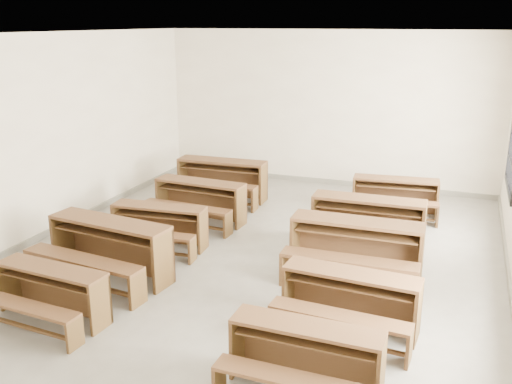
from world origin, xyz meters
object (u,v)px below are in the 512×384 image
(desk_set_2, at_px, (158,223))
(desk_set_4, at_px, (221,177))
(desk_set_0, at_px, (50,290))
(desk_set_5, at_px, (305,353))
(desk_set_6, at_px, (349,297))
(desk_set_7, at_px, (355,245))
(desk_set_1, at_px, (108,245))
(desk_set_8, at_px, (367,219))
(desk_set_9, at_px, (395,194))
(desk_set_3, at_px, (199,198))

(desk_set_2, bearing_deg, desk_set_4, 87.22)
(desk_set_4, bearing_deg, desk_set_0, -91.72)
(desk_set_5, bearing_deg, desk_set_6, 82.81)
(desk_set_2, distance_m, desk_set_4, 2.60)
(desk_set_0, xyz_separation_m, desk_set_7, (3.09, 2.39, 0.09))
(desk_set_2, bearing_deg, desk_set_1, -98.85)
(desk_set_0, height_order, desk_set_5, desk_set_5)
(desk_set_5, bearing_deg, desk_set_8, 91.97)
(desk_set_5, xyz_separation_m, desk_set_8, (-0.07, 3.79, 0.07))
(desk_set_6, distance_m, desk_set_9, 4.24)
(desk_set_3, bearing_deg, desk_set_4, 100.70)
(desk_set_5, bearing_deg, desk_set_9, 89.44)
(desk_set_2, bearing_deg, desk_set_5, -45.47)
(desk_set_0, bearing_deg, desk_set_7, 42.00)
(desk_set_2, relative_size, desk_set_9, 0.97)
(desk_set_6, xyz_separation_m, desk_set_8, (-0.24, 2.56, 0.05))
(desk_set_5, height_order, desk_set_9, desk_set_9)
(desk_set_1, distance_m, desk_set_8, 3.86)
(desk_set_8, bearing_deg, desk_set_0, -131.95)
(desk_set_0, distance_m, desk_set_6, 3.44)
(desk_set_4, height_order, desk_set_6, desk_set_4)
(desk_set_5, height_order, desk_set_7, desk_set_7)
(desk_set_1, relative_size, desk_set_6, 1.19)
(desk_set_3, xyz_separation_m, desk_set_8, (2.92, -0.13, 0.03))
(desk_set_1, relative_size, desk_set_3, 1.14)
(desk_set_6, bearing_deg, desk_set_4, 133.22)
(desk_set_8, bearing_deg, desk_set_9, 81.75)
(desk_set_0, distance_m, desk_set_1, 1.21)
(desk_set_0, xyz_separation_m, desk_set_1, (-0.03, 1.21, 0.10))
(desk_set_0, height_order, desk_set_7, desk_set_7)
(desk_set_3, distance_m, desk_set_6, 4.16)
(desk_set_1, distance_m, desk_set_6, 3.34)
(desk_set_7, distance_m, desk_set_8, 1.14)
(desk_set_7, height_order, desk_set_8, desk_set_7)
(desk_set_3, relative_size, desk_set_8, 0.96)
(desk_set_3, distance_m, desk_set_8, 2.93)
(desk_set_9, bearing_deg, desk_set_1, -134.84)
(desk_set_1, height_order, desk_set_7, desk_set_1)
(desk_set_9, bearing_deg, desk_set_7, -98.91)
(desk_set_7, bearing_deg, desk_set_4, 139.21)
(desk_set_0, relative_size, desk_set_5, 1.01)
(desk_set_6, relative_size, desk_set_8, 0.91)
(desk_set_4, bearing_deg, desk_set_7, -41.85)
(desk_set_1, relative_size, desk_set_2, 1.23)
(desk_set_4, relative_size, desk_set_6, 1.13)
(desk_set_3, height_order, desk_set_4, desk_set_4)
(desk_set_5, relative_size, desk_set_9, 0.93)
(desk_set_2, height_order, desk_set_7, desk_set_7)
(desk_set_7, bearing_deg, desk_set_2, 178.92)
(desk_set_7, distance_m, desk_set_9, 2.82)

